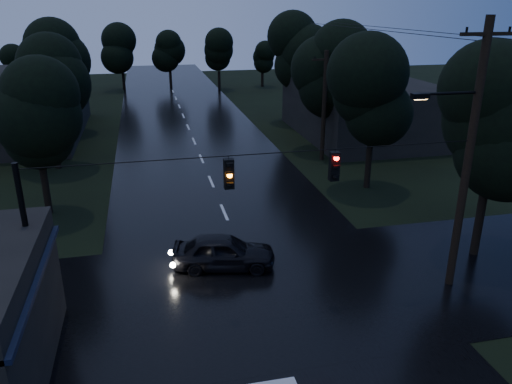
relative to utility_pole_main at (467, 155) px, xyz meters
name	(u,v)px	position (x,y,z in m)	size (l,w,h in m)	color
main_road	(201,159)	(-7.41, 19.00, -5.26)	(12.00, 120.00, 0.02)	black
cross_street	(258,293)	(-7.41, 1.00, -5.26)	(60.00, 9.00, 0.02)	black
building_far_right	(363,109)	(6.59, 23.00, -3.06)	(10.00, 14.00, 4.40)	black
building_far_left	(15,106)	(-21.41, 29.00, -2.76)	(10.00, 16.00, 5.00)	black
utility_pole_main	(467,155)	(0.00, 0.00, 0.00)	(3.50, 0.30, 10.00)	black
utility_pole_far	(324,105)	(0.89, 17.00, -1.38)	(2.00, 0.30, 7.50)	black
anchor_pole_left	(31,255)	(-14.91, 0.00, -2.26)	(0.18, 0.18, 6.00)	black
span_signals	(282,169)	(-6.85, -0.01, -0.01)	(15.00, 0.37, 1.12)	black
tree_corner_near	(497,120)	(2.59, 2.00, 0.74)	(4.48, 4.48, 9.44)	black
tree_left_a	(34,115)	(-16.41, 11.00, -0.02)	(3.92, 3.92, 8.26)	black
tree_left_b	(47,84)	(-17.01, 19.00, 0.36)	(4.20, 4.20, 8.85)	black
tree_left_c	(58,61)	(-17.61, 29.00, 0.74)	(4.48, 4.48, 9.44)	black
tree_right_a	(374,93)	(1.59, 11.00, 0.36)	(4.20, 4.20, 8.85)	black
tree_right_b	(333,69)	(2.19, 19.00, 0.74)	(4.48, 4.48, 9.44)	black
tree_right_c	(299,52)	(2.79, 29.00, 1.11)	(4.76, 4.76, 10.03)	black
car	(224,252)	(-8.35, 3.24, -4.54)	(1.70, 4.23, 1.44)	black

